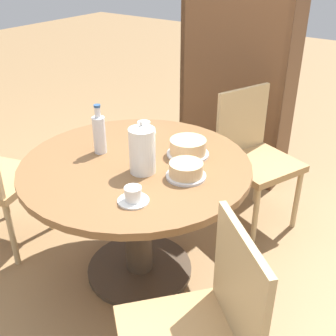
{
  "coord_description": "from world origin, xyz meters",
  "views": [
    {
      "loc": [
        1.21,
        -1.41,
        1.68
      ],
      "look_at": [
        0.0,
        0.28,
        0.55
      ],
      "focal_mm": 45.0,
      "sensor_mm": 36.0,
      "label": 1
    }
  ],
  "objects_px": {
    "cake_second": "(186,170)",
    "cup_b": "(133,196)",
    "bookshelf": "(236,64)",
    "water_bottle": "(99,133)",
    "coffee_pot": "(142,149)",
    "chair_c": "(254,155)",
    "chair_b": "(198,333)",
    "cup_a": "(144,129)",
    "cake_main": "(188,148)"
  },
  "relations": [
    {
      "from": "bookshelf",
      "to": "cup_b",
      "type": "xyz_separation_m",
      "value": [
        0.39,
        -1.64,
        -0.15
      ]
    },
    {
      "from": "chair_c",
      "to": "coffee_pot",
      "type": "distance_m",
      "value": 0.97
    },
    {
      "from": "cake_main",
      "to": "cup_b",
      "type": "relative_size",
      "value": 1.6
    },
    {
      "from": "coffee_pot",
      "to": "cup_a",
      "type": "distance_m",
      "value": 0.46
    },
    {
      "from": "chair_b",
      "to": "cake_main",
      "type": "distance_m",
      "value": 0.97
    },
    {
      "from": "bookshelf",
      "to": "cake_main",
      "type": "xyz_separation_m",
      "value": [
        0.33,
        -1.14,
        -0.13
      ]
    },
    {
      "from": "chair_c",
      "to": "cup_a",
      "type": "bearing_deg",
      "value": 160.95
    },
    {
      "from": "chair_c",
      "to": "water_bottle",
      "type": "height_order",
      "value": "water_bottle"
    },
    {
      "from": "cake_main",
      "to": "cup_a",
      "type": "xyz_separation_m",
      "value": [
        -0.36,
        0.08,
        -0.01
      ]
    },
    {
      "from": "bookshelf",
      "to": "chair_c",
      "type": "bearing_deg",
      "value": 129.64
    },
    {
      "from": "cup_b",
      "to": "cup_a",
      "type": "bearing_deg",
      "value": 124.95
    },
    {
      "from": "coffee_pot",
      "to": "water_bottle",
      "type": "relative_size",
      "value": 1.0
    },
    {
      "from": "chair_b",
      "to": "water_bottle",
      "type": "height_order",
      "value": "water_bottle"
    },
    {
      "from": "cup_a",
      "to": "cup_b",
      "type": "xyz_separation_m",
      "value": [
        0.41,
        -0.58,
        0.0
      ]
    },
    {
      "from": "coffee_pot",
      "to": "water_bottle",
      "type": "height_order",
      "value": "water_bottle"
    },
    {
      "from": "chair_c",
      "to": "cup_a",
      "type": "height_order",
      "value": "chair_c"
    },
    {
      "from": "bookshelf",
      "to": "water_bottle",
      "type": "relative_size",
      "value": 6.85
    },
    {
      "from": "chair_b",
      "to": "cake_second",
      "type": "distance_m",
      "value": 0.75
    },
    {
      "from": "chair_c",
      "to": "cake_second",
      "type": "relative_size",
      "value": 4.66
    },
    {
      "from": "chair_c",
      "to": "bookshelf",
      "type": "relative_size",
      "value": 0.49
    },
    {
      "from": "coffee_pot",
      "to": "cup_b",
      "type": "distance_m",
      "value": 0.28
    },
    {
      "from": "chair_c",
      "to": "chair_b",
      "type": "bearing_deg",
      "value": -140.69
    },
    {
      "from": "cake_second",
      "to": "cup_b",
      "type": "distance_m",
      "value": 0.31
    },
    {
      "from": "chair_b",
      "to": "cup_b",
      "type": "bearing_deg",
      "value": -166.51
    },
    {
      "from": "cake_main",
      "to": "chair_c",
      "type": "bearing_deg",
      "value": 80.73
    },
    {
      "from": "chair_b",
      "to": "water_bottle",
      "type": "bearing_deg",
      "value": -168.27
    },
    {
      "from": "chair_c",
      "to": "water_bottle",
      "type": "relative_size",
      "value": 3.37
    },
    {
      "from": "chair_c",
      "to": "cake_main",
      "type": "distance_m",
      "value": 0.68
    },
    {
      "from": "cake_main",
      "to": "cup_b",
      "type": "bearing_deg",
      "value": -83.87
    },
    {
      "from": "coffee_pot",
      "to": "cup_a",
      "type": "height_order",
      "value": "coffee_pot"
    },
    {
      "from": "chair_b",
      "to": "chair_c",
      "type": "height_order",
      "value": "same"
    },
    {
      "from": "cake_main",
      "to": "cake_second",
      "type": "distance_m",
      "value": 0.23
    },
    {
      "from": "coffee_pot",
      "to": "cake_main",
      "type": "xyz_separation_m",
      "value": [
        0.08,
        0.27,
        -0.08
      ]
    },
    {
      "from": "cake_second",
      "to": "cup_a",
      "type": "height_order",
      "value": "cake_second"
    },
    {
      "from": "cake_main",
      "to": "cup_b",
      "type": "distance_m",
      "value": 0.5
    },
    {
      "from": "coffee_pot",
      "to": "cup_b",
      "type": "bearing_deg",
      "value": -60.06
    },
    {
      "from": "coffee_pot",
      "to": "bookshelf",
      "type": "bearing_deg",
      "value": 100.18
    },
    {
      "from": "water_bottle",
      "to": "cake_second",
      "type": "relative_size",
      "value": 1.38
    },
    {
      "from": "water_bottle",
      "to": "cup_b",
      "type": "relative_size",
      "value": 1.92
    },
    {
      "from": "chair_c",
      "to": "bookshelf",
      "type": "xyz_separation_m",
      "value": [
        -0.43,
        0.52,
        0.4
      ]
    },
    {
      "from": "chair_c",
      "to": "water_bottle",
      "type": "distance_m",
      "value": 1.04
    },
    {
      "from": "water_bottle",
      "to": "cup_a",
      "type": "relative_size",
      "value": 1.92
    },
    {
      "from": "water_bottle",
      "to": "chair_b",
      "type": "bearing_deg",
      "value": -28.94
    },
    {
      "from": "coffee_pot",
      "to": "cake_second",
      "type": "distance_m",
      "value": 0.23
    },
    {
      "from": "cake_second",
      "to": "cup_b",
      "type": "relative_size",
      "value": 1.39
    },
    {
      "from": "chair_b",
      "to": "cup_a",
      "type": "relative_size",
      "value": 6.47
    },
    {
      "from": "coffee_pot",
      "to": "water_bottle",
      "type": "xyz_separation_m",
      "value": [
        -0.31,
        0.03,
        -0.01
      ]
    },
    {
      "from": "cup_a",
      "to": "cup_b",
      "type": "relative_size",
      "value": 1.0
    },
    {
      "from": "chair_b",
      "to": "bookshelf",
      "type": "height_order",
      "value": "bookshelf"
    },
    {
      "from": "cup_a",
      "to": "cup_b",
      "type": "distance_m",
      "value": 0.71
    }
  ]
}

